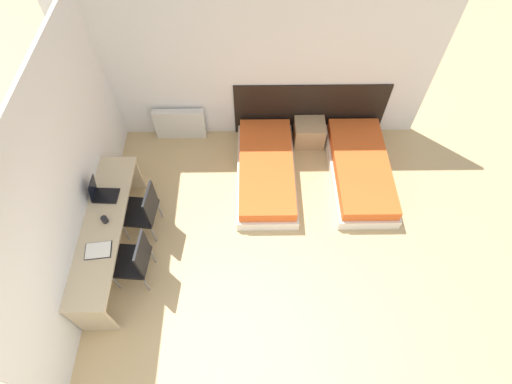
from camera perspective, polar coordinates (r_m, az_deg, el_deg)
ground_plane at (r=5.34m, az=0.28°, el=-22.15°), size 20.00×20.00×0.00m
wall_back at (r=6.25m, az=-0.19°, el=17.37°), size 5.50×0.05×2.70m
wall_left at (r=5.39m, az=-25.02°, el=2.92°), size 0.05×4.75×2.70m
headboard_panel at (r=6.83m, az=7.70°, el=11.59°), size 2.51×0.03×1.03m
bed_near_window at (r=6.35m, az=1.45°, el=3.04°), size 0.92×1.97×0.37m
bed_near_door at (r=6.57m, az=14.63°, el=3.06°), size 0.92×1.97×0.37m
nightstand at (r=6.88m, az=7.59°, el=8.39°), size 0.50×0.41×0.43m
radiator at (r=6.98m, az=-10.81°, el=9.55°), size 0.85×0.12×0.59m
desk at (r=5.64m, az=-20.68°, el=-5.18°), size 0.52×2.27×0.74m
chair_near_laptop at (r=5.75m, az=-15.82°, el=-2.47°), size 0.52×0.52×0.94m
chair_near_notebook at (r=5.41m, az=-16.96°, el=-9.18°), size 0.50×0.50×0.94m
laptop at (r=5.72m, az=-21.21°, el=-0.15°), size 0.34×0.26×0.34m
open_notebook at (r=5.34m, az=-21.62°, el=-7.74°), size 0.35×0.26×0.02m
mug at (r=5.49m, az=-20.81°, el=-3.70°), size 0.08×0.08×0.09m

